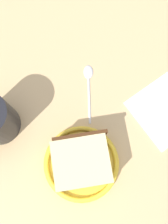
# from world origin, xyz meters

# --- Properties ---
(ground_plane) EXTENTS (1.19, 1.19, 0.02)m
(ground_plane) POSITION_xyz_m (0.00, 0.00, -0.01)
(ground_plane) COLOR tan
(small_plate) EXTENTS (0.14, 0.14, 0.02)m
(small_plate) POSITION_xyz_m (-0.02, 0.00, 0.01)
(small_plate) COLOR yellow
(small_plate) RESTS_ON ground_plane
(cake_slice) EXTENTS (0.09, 0.10, 0.05)m
(cake_slice) POSITION_xyz_m (-0.03, 0.01, 0.04)
(cake_slice) COLOR #472814
(cake_slice) RESTS_ON small_plate
(teaspoon) EXTENTS (0.12, 0.04, 0.01)m
(teaspoon) POSITION_xyz_m (-0.18, 0.05, 0.00)
(teaspoon) COLOR silver
(teaspoon) RESTS_ON ground_plane
(folded_napkin) EXTENTS (0.16, 0.17, 0.01)m
(folded_napkin) POSITION_xyz_m (-0.09, 0.19, 0.00)
(folded_napkin) COLOR white
(folded_napkin) RESTS_ON ground_plane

